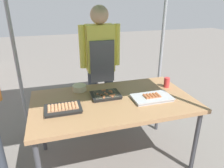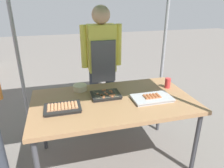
{
  "view_description": "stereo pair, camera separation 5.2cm",
  "coord_description": "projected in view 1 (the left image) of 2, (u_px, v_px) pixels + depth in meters",
  "views": [
    {
      "loc": [
        -0.54,
        -1.78,
        1.69
      ],
      "look_at": [
        0.0,
        0.05,
        0.9
      ],
      "focal_mm": 33.36,
      "sensor_mm": 36.0,
      "label": 1
    },
    {
      "loc": [
        -0.49,
        -1.79,
        1.69
      ],
      "look_at": [
        0.0,
        0.05,
        0.9
      ],
      "focal_mm": 33.36,
      "sensor_mm": 36.0,
      "label": 2
    }
  ],
  "objects": [
    {
      "name": "ground_plane",
      "position": [
        113.0,
        159.0,
        2.37
      ],
      "size": [
        18.0,
        18.0,
        0.0
      ],
      "primitive_type": "plane",
      "color": "#66605B"
    },
    {
      "name": "stall_table",
      "position": [
        113.0,
        104.0,
        2.1
      ],
      "size": [
        1.6,
        0.9,
        0.75
      ],
      "color": "#9E724C",
      "rests_on": "ground"
    },
    {
      "name": "tray_grilled_sausages",
      "position": [
        63.0,
        108.0,
        1.87
      ],
      "size": [
        0.33,
        0.22,
        0.05
      ],
      "color": "black",
      "rests_on": "stall_table"
    },
    {
      "name": "tray_meat_skewers",
      "position": [
        106.0,
        95.0,
        2.13
      ],
      "size": [
        0.3,
        0.22,
        0.04
      ],
      "color": "black",
      "rests_on": "stall_table"
    },
    {
      "name": "tray_pork_links",
      "position": [
        152.0,
        98.0,
        2.08
      ],
      "size": [
        0.39,
        0.23,
        0.05
      ],
      "color": "#ADADB2",
      "rests_on": "stall_table"
    },
    {
      "name": "condiment_bowl",
      "position": [
        79.0,
        88.0,
        2.27
      ],
      "size": [
        0.15,
        0.15,
        0.06
      ],
      "primitive_type": "cylinder",
      "color": "#BFB28C",
      "rests_on": "stall_table"
    },
    {
      "name": "drink_cup_near_edge",
      "position": [
        167.0,
        82.0,
        2.35
      ],
      "size": [
        0.06,
        0.06,
        0.11
      ],
      "primitive_type": "cylinder",
      "color": "red",
      "rests_on": "stall_table"
    },
    {
      "name": "vendor_woman",
      "position": [
        100.0,
        60.0,
        2.65
      ],
      "size": [
        0.52,
        0.23,
        1.62
      ],
      "rotation": [
        0.0,
        0.0,
        3.14
      ],
      "color": "#333842",
      "rests_on": "ground"
    }
  ]
}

